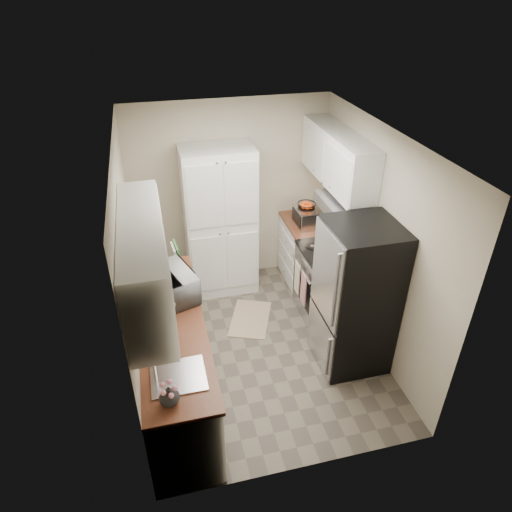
# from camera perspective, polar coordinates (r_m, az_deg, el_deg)

# --- Properties ---
(ground) EXTENTS (3.20, 3.20, 0.00)m
(ground) POSITION_cam_1_polar(r_m,az_deg,el_deg) (5.50, 0.46, -11.16)
(ground) COLOR #665B4C
(ground) RESTS_ON ground
(room_shell) EXTENTS (2.64, 3.24, 2.52)m
(room_shell) POSITION_cam_1_polar(r_m,az_deg,el_deg) (4.53, 0.36, 3.88)
(room_shell) COLOR beige
(room_shell) RESTS_ON ground
(pantry_cabinet) EXTENTS (0.90, 0.55, 2.00)m
(pantry_cabinet) POSITION_cam_1_polar(r_m,az_deg,el_deg) (5.94, -4.51, 4.19)
(pantry_cabinet) COLOR white
(pantry_cabinet) RESTS_ON ground
(base_cabinet_left) EXTENTS (0.60, 2.30, 0.88)m
(base_cabinet_left) POSITION_cam_1_polar(r_m,az_deg,el_deg) (4.79, -10.02, -12.52)
(base_cabinet_left) COLOR white
(base_cabinet_left) RESTS_ON ground
(countertop_left) EXTENTS (0.63, 2.33, 0.04)m
(countertop_left) POSITION_cam_1_polar(r_m,az_deg,el_deg) (4.49, -10.57, -8.31)
(countertop_left) COLOR brown
(countertop_left) RESTS_ON base_cabinet_left
(base_cabinet_right) EXTENTS (0.60, 0.80, 0.88)m
(base_cabinet_right) POSITION_cam_1_polar(r_m,az_deg,el_deg) (6.39, 6.47, 0.41)
(base_cabinet_right) COLOR white
(base_cabinet_right) RESTS_ON ground
(countertop_right) EXTENTS (0.63, 0.83, 0.04)m
(countertop_right) POSITION_cam_1_polar(r_m,az_deg,el_deg) (6.16, 6.73, 4.06)
(countertop_right) COLOR brown
(countertop_right) RESTS_ON base_cabinet_right
(electric_range) EXTENTS (0.71, 0.78, 1.13)m
(electric_range) POSITION_cam_1_polar(r_m,az_deg,el_deg) (5.74, 8.99, -3.35)
(electric_range) COLOR #B7B7BC
(electric_range) RESTS_ON ground
(refrigerator) EXTENTS (0.70, 0.72, 1.70)m
(refrigerator) POSITION_cam_1_polar(r_m,az_deg,el_deg) (4.93, 12.39, -5.07)
(refrigerator) COLOR #B7B7BC
(refrigerator) RESTS_ON ground
(microwave) EXTENTS (0.54, 0.65, 0.31)m
(microwave) POSITION_cam_1_polar(r_m,az_deg,el_deg) (4.70, -10.25, -3.51)
(microwave) COLOR silver
(microwave) RESTS_ON countertop_left
(wine_bottle) EXTENTS (0.09, 0.09, 0.34)m
(wine_bottle) POSITION_cam_1_polar(r_m,az_deg,el_deg) (5.01, -11.39, -0.98)
(wine_bottle) COLOR black
(wine_bottle) RESTS_ON countertop_left
(flower_vase) EXTENTS (0.21, 0.21, 0.17)m
(flower_vase) POSITION_cam_1_polar(r_m,az_deg,el_deg) (3.71, -10.79, -16.79)
(flower_vase) COLOR silver
(flower_vase) RESTS_ON countertop_left
(cutting_board) EXTENTS (0.05, 0.25, 0.32)m
(cutting_board) POSITION_cam_1_polar(r_m,az_deg,el_deg) (5.14, -9.64, -0.02)
(cutting_board) COLOR #398B3C
(cutting_board) RESTS_ON countertop_left
(toaster_oven) EXTENTS (0.32, 0.41, 0.23)m
(toaster_oven) POSITION_cam_1_polar(r_m,az_deg,el_deg) (6.03, 6.54, 4.91)
(toaster_oven) COLOR #A8A9AD
(toaster_oven) RESTS_ON countertop_right
(fruit_basket) EXTENTS (0.31, 0.31, 0.10)m
(fruit_basket) POSITION_cam_1_polar(r_m,az_deg,el_deg) (5.98, 6.35, 6.44)
(fruit_basket) COLOR #FE4B0E
(fruit_basket) RESTS_ON toaster_oven
(kitchen_mat) EXTENTS (0.70, 0.85, 0.01)m
(kitchen_mat) POSITION_cam_1_polar(r_m,az_deg,el_deg) (5.87, -0.72, -7.83)
(kitchen_mat) COLOR tan
(kitchen_mat) RESTS_ON ground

